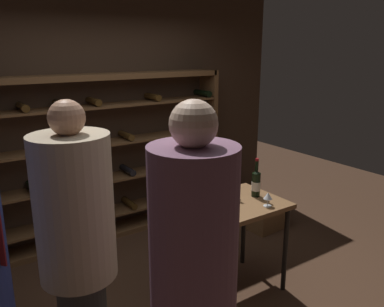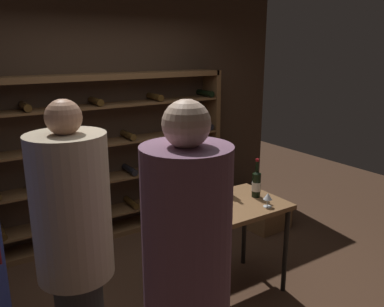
{
  "view_description": "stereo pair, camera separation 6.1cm",
  "coord_description": "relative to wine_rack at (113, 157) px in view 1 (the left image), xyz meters",
  "views": [
    {
      "loc": [
        -1.6,
        -2.53,
        2.14
      ],
      "look_at": [
        0.22,
        0.16,
        1.26
      ],
      "focal_mm": 36.5,
      "sensor_mm": 36.0,
      "label": 1
    },
    {
      "loc": [
        -1.55,
        -2.56,
        2.14
      ],
      "look_at": [
        0.22,
        0.16,
        1.26
      ],
      "focal_mm": 36.5,
      "sensor_mm": 36.0,
      "label": 2
    }
  ],
  "objects": [
    {
      "name": "wine_crate",
      "position": [
        1.57,
        -0.92,
        -0.78
      ],
      "size": [
        0.5,
        0.37,
        0.29
      ],
      "primitive_type": "cube",
      "rotation": [
        0.0,
        0.0,
        0.06
      ],
      "color": "brown",
      "rests_on": "ground"
    },
    {
      "name": "back_wall",
      "position": [
        -0.05,
        0.21,
        0.5
      ],
      "size": [
        4.91,
        0.1,
        2.87
      ],
      "primitive_type": "cube",
      "color": "#3D2B1E",
      "rests_on": "ground"
    },
    {
      "name": "wine_bottle_amber_reserve",
      "position": [
        0.49,
        -1.47,
        0.04
      ],
      "size": [
        0.08,
        0.08,
        0.35
      ],
      "color": "black",
      "rests_on": "tasting_table"
    },
    {
      "name": "tasting_table",
      "position": [
        0.39,
        -1.65,
        -0.2
      ],
      "size": [
        0.91,
        0.66,
        0.84
      ],
      "color": "brown",
      "rests_on": "ground"
    },
    {
      "name": "person_bystander_dark_jacket",
      "position": [
        -0.73,
        -2.71,
        0.14
      ],
      "size": [
        0.42,
        0.42,
        1.93
      ],
      "rotation": [
        0.0,
        0.0,
        -2.73
      ],
      "color": "black",
      "rests_on": "ground"
    },
    {
      "name": "wine_rack",
      "position": [
        0.0,
        0.0,
        0.0
      ],
      "size": [
        2.77,
        0.32,
        1.87
      ],
      "color": "brown",
      "rests_on": "ground"
    },
    {
      "name": "person_guest_plum_blouse",
      "position": [
        -1.04,
        -1.94,
        0.1
      ],
      "size": [
        0.45,
        0.45,
        1.87
      ],
      "rotation": [
        0.0,
        0.0,
        -0.39
      ],
      "color": "#2E2E2E",
      "rests_on": "ground"
    },
    {
      "name": "wine_glass_stemmed_left",
      "position": [
        0.6,
        -1.87,
        -0.0
      ],
      "size": [
        0.07,
        0.07,
        0.12
      ],
      "color": "silver",
      "rests_on": "tasting_table"
    },
    {
      "name": "wine_bottle_red_label",
      "position": [
        0.68,
        -1.64,
        0.04
      ],
      "size": [
        0.08,
        0.08,
        0.35
      ],
      "color": "black",
      "rests_on": "tasting_table"
    },
    {
      "name": "ground_plane",
      "position": [
        -0.05,
        -1.53,
        -0.93
      ],
      "size": [
        9.49,
        9.49,
        0.0
      ],
      "primitive_type": "plane",
      "color": "#472D1E"
    }
  ]
}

